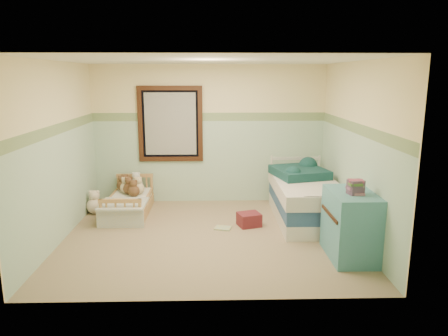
{
  "coord_description": "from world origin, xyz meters",
  "views": [
    {
      "loc": [
        0.07,
        -5.77,
        2.29
      ],
      "look_at": [
        0.23,
        0.35,
        0.94
      ],
      "focal_mm": 33.5,
      "sensor_mm": 36.0,
      "label": 1
    }
  ],
  "objects_px": {
    "dresser": "(351,225)",
    "toddler_bed_frame": "(129,209)",
    "plush_floor_tan": "(118,213)",
    "red_pillow": "(249,219)",
    "floor_book": "(223,228)",
    "twin_bed_frame": "(305,213)",
    "plush_floor_cream": "(95,206)"
  },
  "relations": [
    {
      "from": "plush_floor_tan",
      "to": "twin_bed_frame",
      "type": "distance_m",
      "value": 3.03
    },
    {
      "from": "toddler_bed_frame",
      "to": "floor_book",
      "type": "xyz_separation_m",
      "value": [
        1.58,
        -0.76,
        -0.07
      ]
    },
    {
      "from": "toddler_bed_frame",
      "to": "red_pillow",
      "type": "xyz_separation_m",
      "value": [
        1.99,
        -0.63,
        0.02
      ]
    },
    {
      "from": "toddler_bed_frame",
      "to": "plush_floor_tan",
      "type": "xyz_separation_m",
      "value": [
        -0.11,
        -0.33,
        0.04
      ]
    },
    {
      "from": "twin_bed_frame",
      "to": "plush_floor_cream",
      "type": "bearing_deg",
      "value": 173.15
    },
    {
      "from": "dresser",
      "to": "plush_floor_tan",
      "type": "bearing_deg",
      "value": 155.8
    },
    {
      "from": "plush_floor_cream",
      "to": "dresser",
      "type": "distance_m",
      "value": 4.21
    },
    {
      "from": "plush_floor_tan",
      "to": "dresser",
      "type": "xyz_separation_m",
      "value": [
        3.29,
        -1.48,
        0.3
      ]
    },
    {
      "from": "toddler_bed_frame",
      "to": "dresser",
      "type": "distance_m",
      "value": 3.68
    },
    {
      "from": "toddler_bed_frame",
      "to": "red_pillow",
      "type": "relative_size",
      "value": 4.04
    },
    {
      "from": "toddler_bed_frame",
      "to": "red_pillow",
      "type": "bearing_deg",
      "value": -17.64
    },
    {
      "from": "toddler_bed_frame",
      "to": "dresser",
      "type": "relative_size",
      "value": 1.53
    },
    {
      "from": "dresser",
      "to": "toddler_bed_frame",
      "type": "bearing_deg",
      "value": 150.41
    },
    {
      "from": "plush_floor_tan",
      "to": "toddler_bed_frame",
      "type": "bearing_deg",
      "value": 72.06
    },
    {
      "from": "floor_book",
      "to": "plush_floor_tan",
      "type": "bearing_deg",
      "value": -178.58
    },
    {
      "from": "red_pillow",
      "to": "plush_floor_cream",
      "type": "bearing_deg",
      "value": 165.48
    },
    {
      "from": "toddler_bed_frame",
      "to": "twin_bed_frame",
      "type": "height_order",
      "value": "twin_bed_frame"
    },
    {
      "from": "plush_floor_cream",
      "to": "plush_floor_tan",
      "type": "xyz_separation_m",
      "value": [
        0.47,
        -0.36,
        -0.01
      ]
    },
    {
      "from": "floor_book",
      "to": "red_pillow",
      "type": "bearing_deg",
      "value": 32.47
    },
    {
      "from": "floor_book",
      "to": "twin_bed_frame",
      "type": "bearing_deg",
      "value": 31.14
    },
    {
      "from": "toddler_bed_frame",
      "to": "dresser",
      "type": "bearing_deg",
      "value": -29.59
    },
    {
      "from": "red_pillow",
      "to": "floor_book",
      "type": "distance_m",
      "value": 0.44
    },
    {
      "from": "plush_floor_tan",
      "to": "red_pillow",
      "type": "height_order",
      "value": "plush_floor_tan"
    },
    {
      "from": "toddler_bed_frame",
      "to": "plush_floor_tan",
      "type": "relative_size",
      "value": 5.1
    },
    {
      "from": "red_pillow",
      "to": "twin_bed_frame",
      "type": "bearing_deg",
      "value": 14.87
    },
    {
      "from": "toddler_bed_frame",
      "to": "dresser",
      "type": "xyz_separation_m",
      "value": [
        3.19,
        -1.81,
        0.35
      ]
    },
    {
      "from": "plush_floor_cream",
      "to": "twin_bed_frame",
      "type": "height_order",
      "value": "plush_floor_cream"
    },
    {
      "from": "plush_floor_cream",
      "to": "floor_book",
      "type": "bearing_deg",
      "value": -20.1
    },
    {
      "from": "plush_floor_cream",
      "to": "dresser",
      "type": "height_order",
      "value": "dresser"
    },
    {
      "from": "twin_bed_frame",
      "to": "red_pillow",
      "type": "height_order",
      "value": "twin_bed_frame"
    },
    {
      "from": "plush_floor_cream",
      "to": "plush_floor_tan",
      "type": "relative_size",
      "value": 1.06
    },
    {
      "from": "plush_floor_cream",
      "to": "red_pillow",
      "type": "distance_m",
      "value": 2.66
    }
  ]
}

